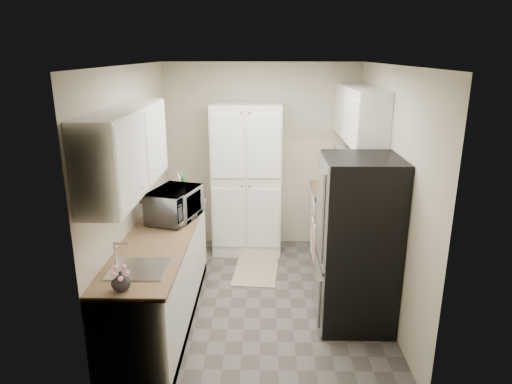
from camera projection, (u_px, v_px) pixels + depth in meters
ground at (261, 298)px, 5.07m from camera, size 3.20×3.20×0.00m
room_shell at (259, 155)px, 4.58m from camera, size 2.64×3.24×2.52m
pantry_cabinet at (247, 180)px, 6.03m from camera, size 0.90×0.55×2.00m
base_cabinet_left at (161, 280)px, 4.54m from camera, size 0.60×2.30×0.88m
countertop_left at (158, 238)px, 4.41m from camera, size 0.63×2.33×0.04m
base_cabinet_right at (336, 223)px, 6.06m from camera, size 0.60×0.80×0.88m
countertop_right at (338, 190)px, 5.92m from camera, size 0.63×0.83×0.04m
electric_range at (345, 245)px, 5.28m from camera, size 0.71×0.78×1.13m
refrigerator at (358, 243)px, 4.41m from camera, size 0.70×0.72×1.70m
microwave at (174, 205)px, 4.78m from camera, size 0.56×0.69×0.33m
wine_bottle at (175, 196)px, 5.15m from camera, size 0.07×0.07×0.28m
flower_vase at (121, 281)px, 3.38m from camera, size 0.16×0.16×0.15m
cutting_board at (184, 187)px, 5.38m from camera, size 0.10×0.27×0.34m
toaster_oven at (345, 181)px, 5.85m from camera, size 0.33×0.41×0.23m
fruit_basket at (343, 168)px, 5.81m from camera, size 0.31×0.31×0.11m
kitchen_mat at (256, 271)px, 5.69m from camera, size 0.59×0.87×0.01m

